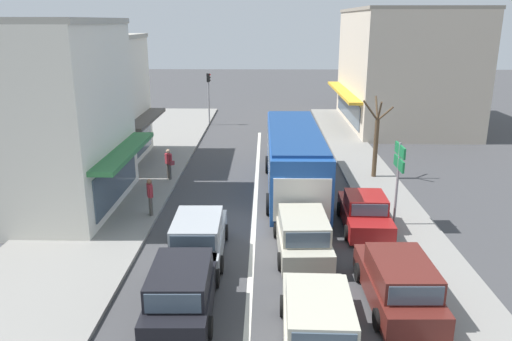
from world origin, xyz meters
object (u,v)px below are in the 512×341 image
object	(u,v)px
wagon_behind_bus_near	(182,289)
wagon_adjacent_lane_trail	(318,323)
traffic_light_downstreet	(209,90)
pedestrian_with_handbag_near	(169,162)
city_bus	(294,156)
directional_road_sign	(399,164)
parked_sedan_kerb_second	(365,213)
pedestrian_browsing_midblock	(150,195)
wagon_behind_bus_mid	(302,235)
wagon_adjacent_lane_lead	(198,238)
street_tree_right	(376,142)
parked_wagon_kerb_front	(398,283)

from	to	relation	value
wagon_behind_bus_near	wagon_adjacent_lane_trail	bearing A→B (deg)	-22.77
traffic_light_downstreet	pedestrian_with_handbag_near	bearing A→B (deg)	-91.76
city_bus	directional_road_sign	distance (m)	5.90
city_bus	parked_sedan_kerb_second	size ratio (longest dim) A/B	2.57
parked_sedan_kerb_second	directional_road_sign	distance (m)	2.41
directional_road_sign	pedestrian_browsing_midblock	size ratio (longest dim) A/B	2.21
wagon_adjacent_lane_trail	wagon_behind_bus_near	distance (m)	4.11
parked_sedan_kerb_second	directional_road_sign	world-z (taller)	directional_road_sign
directional_road_sign	wagon_behind_bus_mid	bearing A→B (deg)	-147.43
wagon_behind_bus_near	directional_road_sign	bearing A→B (deg)	39.96
city_bus	traffic_light_downstreet	bearing A→B (deg)	109.82
wagon_adjacent_lane_trail	wagon_behind_bus_mid	bearing A→B (deg)	90.20
city_bus	parked_sedan_kerb_second	world-z (taller)	city_bus
wagon_adjacent_lane_lead	pedestrian_browsing_midblock	xyz separation A→B (m)	(-2.56, 3.68, 0.32)
wagon_behind_bus_mid	street_tree_right	xyz separation A→B (m)	(4.51, 9.23, 1.31)
wagon_adjacent_lane_lead	directional_road_sign	bearing A→B (deg)	20.40
city_bus	directional_road_sign	xyz separation A→B (m)	(3.97, -4.29, 0.82)
traffic_light_downstreet	wagon_behind_bus_near	bearing A→B (deg)	-85.34
wagon_adjacent_lane_lead	traffic_light_downstreet	world-z (taller)	traffic_light_downstreet
parked_sedan_kerb_second	street_tree_right	world-z (taller)	street_tree_right
wagon_behind_bus_mid	pedestrian_with_handbag_near	world-z (taller)	pedestrian_with_handbag_near
city_bus	parked_wagon_kerb_front	world-z (taller)	city_bus
parked_wagon_kerb_front	street_tree_right	xyz separation A→B (m)	(1.89, 12.67, 1.31)
wagon_adjacent_lane_trail	wagon_behind_bus_mid	world-z (taller)	same
parked_wagon_kerb_front	pedestrian_browsing_midblock	xyz separation A→B (m)	(-8.95, 6.79, 0.32)
traffic_light_downstreet	pedestrian_with_handbag_near	distance (m)	15.28
directional_road_sign	street_tree_right	bearing A→B (deg)	85.56
wagon_behind_bus_mid	directional_road_sign	xyz separation A→B (m)	(4.00, 2.55, 1.96)
wagon_behind_bus_mid	parked_sedan_kerb_second	world-z (taller)	wagon_behind_bus_mid
wagon_behind_bus_near	parked_wagon_kerb_front	xyz separation A→B (m)	(6.39, 0.51, 0.00)
traffic_light_downstreet	pedestrian_with_handbag_near	size ratio (longest dim) A/B	2.58
pedestrian_browsing_midblock	pedestrian_with_handbag_near	bearing A→B (deg)	91.72
wagon_behind_bus_near	pedestrian_browsing_midblock	size ratio (longest dim) A/B	2.78
city_bus	street_tree_right	size ratio (longest dim) A/B	2.47
wagon_adjacent_lane_lead	pedestrian_browsing_midblock	size ratio (longest dim) A/B	2.78
city_bus	wagon_adjacent_lane_lead	distance (m)	8.20
wagon_adjacent_lane_lead	wagon_behind_bus_mid	distance (m)	3.78
directional_road_sign	traffic_light_downstreet	bearing A→B (deg)	115.42
wagon_adjacent_lane_lead	street_tree_right	xyz separation A→B (m)	(8.28, 9.57, 1.31)
pedestrian_browsing_midblock	parked_wagon_kerb_front	bearing A→B (deg)	-37.18
city_bus	wagon_adjacent_lane_lead	size ratio (longest dim) A/B	2.40
parked_wagon_kerb_front	directional_road_sign	bearing A→B (deg)	77.10
parked_wagon_kerb_front	wagon_adjacent_lane_trail	bearing A→B (deg)	-141.08
street_tree_right	pedestrian_browsing_midblock	bearing A→B (deg)	-151.53
city_bus	wagon_adjacent_lane_lead	xyz separation A→B (m)	(-3.80, -7.18, -1.14)
street_tree_right	pedestrian_browsing_midblock	xyz separation A→B (m)	(-10.85, -5.88, -0.99)
city_bus	pedestrian_with_handbag_near	bearing A→B (deg)	166.12
wagon_adjacent_lane_trail	parked_sedan_kerb_second	xyz separation A→B (m)	(2.71, 7.97, -0.08)
wagon_behind_bus_mid	parked_sedan_kerb_second	bearing A→B (deg)	41.63
street_tree_right	wagon_adjacent_lane_trail	bearing A→B (deg)	-106.92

